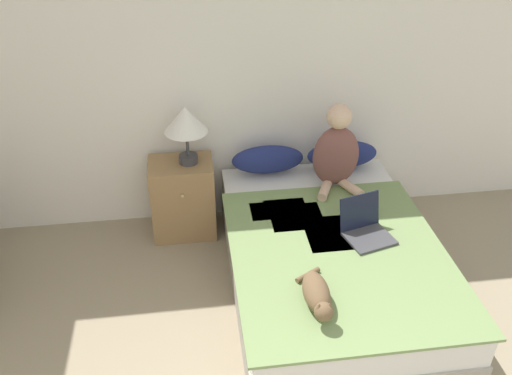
# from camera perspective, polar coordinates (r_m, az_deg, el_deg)

# --- Properties ---
(wall_back) EXTENTS (5.38, 0.05, 2.55)m
(wall_back) POSITION_cam_1_polar(r_m,az_deg,el_deg) (4.16, -3.12, 12.27)
(wall_back) COLOR white
(wall_back) RESTS_ON ground_plane
(bed) EXTENTS (1.39, 2.03, 0.48)m
(bed) POSITION_cam_1_polar(r_m,az_deg,el_deg) (3.85, 7.74, -7.88)
(bed) COLOR #9E998E
(bed) RESTS_ON ground_plane
(pillow_near) EXTENTS (0.57, 0.20, 0.23)m
(pillow_near) POSITION_cam_1_polar(r_m,az_deg,el_deg) (4.31, 1.23, 2.97)
(pillow_near) COLOR navy
(pillow_near) RESTS_ON bed
(pillow_far) EXTENTS (0.57, 0.20, 0.23)m
(pillow_far) POSITION_cam_1_polar(r_m,az_deg,el_deg) (4.43, 9.05, 3.46)
(pillow_far) COLOR navy
(pillow_far) RESTS_ON bed
(person_sitting) EXTENTS (0.36, 0.35, 0.66)m
(person_sitting) POSITION_cam_1_polar(r_m,az_deg,el_deg) (4.11, 8.46, 3.69)
(person_sitting) COLOR brown
(person_sitting) RESTS_ON bed
(cat_tabby) EXTENTS (0.17, 0.50, 0.16)m
(cat_tabby) POSITION_cam_1_polar(r_m,az_deg,el_deg) (3.14, 6.46, -11.15)
(cat_tabby) COLOR brown
(cat_tabby) RESTS_ON bed
(laptop_open) EXTENTS (0.37, 0.37, 0.26)m
(laptop_open) POSITION_cam_1_polar(r_m,az_deg,el_deg) (3.71, 11.50, -4.28)
(laptop_open) COLOR #424247
(laptop_open) RESTS_ON bed
(nightstand) EXTENTS (0.50, 0.38, 0.64)m
(nightstand) POSITION_cam_1_polar(r_m,az_deg,el_deg) (4.36, -7.68, -1.09)
(nightstand) COLOR #937047
(nightstand) RESTS_ON ground_plane
(table_lamp) EXTENTS (0.33, 0.33, 0.46)m
(table_lamp) POSITION_cam_1_polar(r_m,az_deg,el_deg) (4.03, -7.42, 6.86)
(table_lamp) COLOR #38383D
(table_lamp) RESTS_ON nightstand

